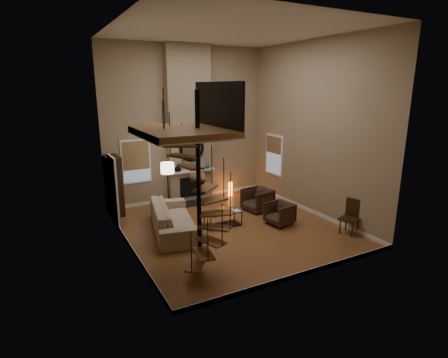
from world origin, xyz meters
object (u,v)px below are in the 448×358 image
armchair_near (259,200)px  accent_lamp (230,189)px  hutch (114,186)px  sofa (173,218)px  floor_lamp (168,172)px  coffee_table (223,217)px  side_chair (351,215)px  armchair_far (281,213)px

armchair_near → accent_lamp: bearing=173.9°
hutch → sofa: bearing=-63.2°
sofa → accent_lamp: sofa is taller
armchair_near → floor_lamp: (-2.85, 1.05, 1.06)m
coffee_table → floor_lamp: size_ratio=0.65×
hutch → armchair_near: (4.39, -1.88, -0.60)m
coffee_table → side_chair: (2.99, -2.17, 0.24)m
coffee_table → accent_lamp: bearing=57.0°
armchair_near → accent_lamp: size_ratio=1.62×
hutch → coffee_table: size_ratio=1.73×
sofa → armchair_far: (3.10, -1.01, -0.04)m
coffee_table → hutch: bearing=135.2°
coffee_table → sofa: bearing=167.9°
armchair_near → side_chair: 3.14m
armchair_far → coffee_table: (-1.63, 0.70, -0.07)m
hutch → sofa: hutch is taller
armchair_near → coffee_table: armchair_near is taller
armchair_far → side_chair: size_ratio=0.73×
hutch → side_chair: 7.38m
armchair_near → accent_lamp: (-0.08, 1.86, -0.10)m
floor_lamp → side_chair: bearing=-44.1°
hutch → coffee_table: bearing=-44.8°
hutch → sofa: 2.62m
hutch → accent_lamp: hutch is taller
coffee_table → side_chair: size_ratio=1.13×
sofa → armchair_far: bearing=-96.2°
sofa → accent_lamp: bearing=-42.2°
hutch → armchair_far: (4.26, -3.30, -0.60)m
armchair_far → floor_lamp: size_ratio=0.42×
floor_lamp → accent_lamp: 3.11m
coffee_table → accent_lamp: accent_lamp is taller
side_chair → hutch: bearing=139.6°
armchair_near → side_chair: bearing=14.1°
armchair_near → coffee_table: 1.91m
armchair_far → coffee_table: size_ratio=0.64×
accent_lamp → coffee_table: bearing=-123.0°
coffee_table → armchair_far: bearing=-23.2°
sofa → floor_lamp: size_ratio=1.61×
armchair_far → coffee_table: 1.78m
floor_lamp → side_chair: size_ratio=1.73×
floor_lamp → accent_lamp: (2.77, 0.81, -1.16)m
sofa → accent_lamp: size_ratio=5.26×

